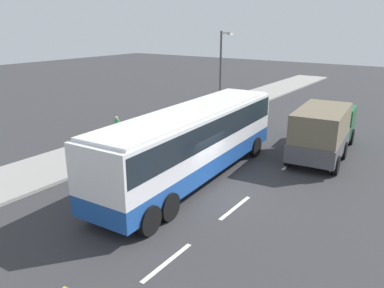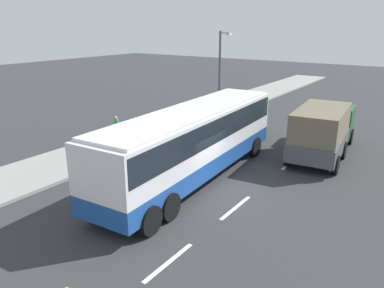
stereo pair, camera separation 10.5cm
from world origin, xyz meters
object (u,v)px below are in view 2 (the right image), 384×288
Objects in this scene: street_lamp at (221,69)px; coach_bus at (193,137)px; cargo_truck at (323,129)px; pedestrian_near_curb at (116,127)px.

coach_bus is at bearing -155.45° from street_lamp.
cargo_truck is 4.93× the size of pedestrian_near_curb.
street_lamp reaches higher than pedestrian_near_curb.
street_lamp is (4.20, 9.09, 2.33)m from cargo_truck.
pedestrian_near_curb is (2.09, 7.19, -1.10)m from coach_bus.
street_lamp reaches higher than coach_bus.
coach_bus is 12.39m from street_lamp.
coach_bus is 1.65× the size of cargo_truck.
pedestrian_near_curb is (-4.87, 11.18, -0.51)m from cargo_truck.
coach_bus reaches higher than cargo_truck.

